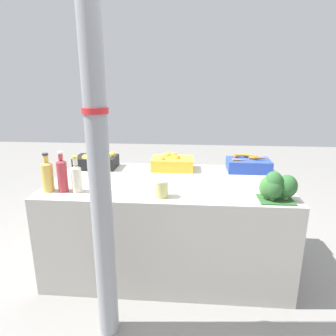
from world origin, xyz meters
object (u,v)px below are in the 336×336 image
(orange_crate, at_px, (172,163))
(juice_bottle_golden, at_px, (48,175))
(carrot_crate, at_px, (248,165))
(pickle_jar, at_px, (161,188))
(juice_bottle_cloudy, at_px, (77,177))
(support_pole, at_px, (96,131))
(juice_bottle_ruby, at_px, (62,175))
(apple_crate, at_px, (97,161))
(broccoli_pile, at_px, (275,187))

(orange_crate, relative_size, juice_bottle_golden, 1.32)
(carrot_crate, height_order, pickle_jar, carrot_crate)
(juice_bottle_cloudy, bearing_deg, carrot_crate, 25.69)
(support_pole, relative_size, juice_bottle_golden, 9.08)
(juice_bottle_ruby, xyz_separation_m, pickle_jar, (0.70, -0.05, -0.06))
(carrot_crate, bearing_deg, juice_bottle_ruby, -155.96)
(orange_crate, bearing_deg, support_pole, -106.57)
(juice_bottle_cloudy, bearing_deg, pickle_jar, -4.37)
(juice_bottle_golden, bearing_deg, apple_crate, 75.60)
(support_pole, xyz_separation_m, apple_crate, (-0.36, 1.05, -0.44))
(apple_crate, relative_size, orange_crate, 1.00)
(juice_bottle_ruby, bearing_deg, pickle_jar, -3.75)
(apple_crate, xyz_separation_m, juice_bottle_cloudy, (0.05, -0.62, 0.04))
(pickle_jar, bearing_deg, orange_crate, 87.99)
(broccoli_pile, bearing_deg, apple_crate, 154.48)
(juice_bottle_ruby, height_order, pickle_jar, juice_bottle_ruby)
(apple_crate, height_order, broccoli_pile, broccoli_pile)
(carrot_crate, xyz_separation_m, juice_bottle_golden, (-1.49, -0.62, 0.06))
(juice_bottle_ruby, bearing_deg, broccoli_pile, -1.88)
(juice_bottle_ruby, distance_m, juice_bottle_cloudy, 0.10)
(juice_bottle_ruby, distance_m, pickle_jar, 0.70)
(orange_crate, height_order, broccoli_pile, broccoli_pile)
(juice_bottle_cloudy, bearing_deg, broccoli_pile, -2.03)
(pickle_jar, bearing_deg, juice_bottle_golden, 176.75)
(broccoli_pile, relative_size, juice_bottle_ruby, 0.84)
(orange_crate, relative_size, juice_bottle_ruby, 1.26)
(apple_crate, xyz_separation_m, broccoli_pile, (1.39, -0.66, 0.03))
(carrot_crate, height_order, broccoli_pile, broccoli_pile)
(apple_crate, relative_size, carrot_crate, 1.00)
(orange_crate, xyz_separation_m, juice_bottle_cloudy, (-0.62, -0.62, 0.05))
(support_pole, bearing_deg, broccoli_pile, 20.63)
(carrot_crate, relative_size, pickle_jar, 3.08)
(apple_crate, relative_size, juice_bottle_golden, 1.32)
(support_pole, relative_size, carrot_crate, 6.89)
(juice_bottle_ruby, relative_size, juice_bottle_cloudy, 1.11)
(support_pole, bearing_deg, apple_crate, 108.75)
(juice_bottle_golden, bearing_deg, carrot_crate, 22.50)
(juice_bottle_cloudy, bearing_deg, support_pole, -54.81)
(support_pole, relative_size, juice_bottle_ruby, 8.67)
(carrot_crate, bearing_deg, juice_bottle_golden, -157.50)
(pickle_jar, bearing_deg, broccoli_pile, -0.13)
(broccoli_pile, bearing_deg, juice_bottle_ruby, 178.12)
(orange_crate, relative_size, carrot_crate, 1.00)
(carrot_crate, xyz_separation_m, broccoli_pile, (0.05, -0.67, 0.04))
(juice_bottle_golden, distance_m, juice_bottle_cloudy, 0.21)
(orange_crate, bearing_deg, juice_bottle_cloudy, -135.06)
(juice_bottle_ruby, bearing_deg, support_pole, -46.89)
(carrot_crate, xyz_separation_m, juice_bottle_cloudy, (-1.29, -0.62, 0.05))
(support_pole, height_order, broccoli_pile, support_pole)
(orange_crate, height_order, juice_bottle_ruby, juice_bottle_ruby)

